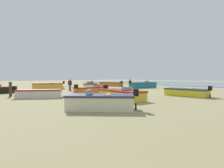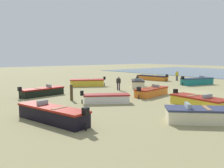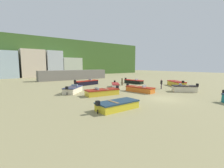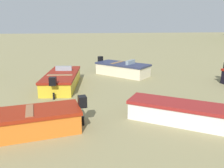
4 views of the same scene
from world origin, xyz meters
name	(u,v)px [view 3 (image 3 of 4)]	position (x,y,z in m)	size (l,w,h in m)	color
ground_plane	(163,99)	(0.00, 0.00, 0.00)	(160.00, 160.00, 0.00)	#92895C
headland_hill	(39,58)	(0.00, 66.00, 7.17)	(90.00, 32.00, 14.33)	#3B5D26
harbor_pier	(74,75)	(1.53, 30.00, 1.31)	(18.92, 2.40, 2.61)	slate
townhouse_far_left	(5,65)	(-13.59, 46.63, 4.16)	(6.82, 5.26, 8.31)	#A9C0CB
townhouse_left	(32,64)	(-5.94, 47.08, 4.54)	(7.18, 6.17, 9.09)	beige
townhouse_centre_left	(53,64)	(0.87, 46.91, 4.50)	(5.29, 5.81, 9.01)	silver
townhouse_centre_right	(70,67)	(7.31, 47.23, 3.37)	(7.16, 6.46, 6.73)	beige
boat_white_0	(115,85)	(1.10, 10.77, 0.39)	(3.13, 3.85, 1.07)	silver
boat_orange_1	(140,89)	(1.16, 4.92, 0.41)	(2.12, 4.69, 1.10)	orange
boat_cream_2	(73,90)	(-7.04, 10.25, 0.45)	(3.81, 3.80, 1.18)	beige
boat_yellow_3	(102,92)	(-4.65, 6.17, 0.41)	(4.80, 2.23, 1.11)	gold
boat_cream_4	(184,88)	(6.73, 1.14, 0.48)	(3.52, 3.47, 1.25)	beige
boat_yellow_6	(117,105)	(-7.23, -0.29, 0.38)	(4.20, 1.79, 1.06)	gold
boat_yellow_8	(176,84)	(11.83, 5.50, 0.47)	(3.78, 4.66, 1.24)	gold
boat_black_9	(134,82)	(8.13, 13.35, 0.41)	(1.87, 4.74, 1.11)	black
boat_black_10	(87,83)	(-1.44, 16.87, 0.47)	(5.60, 2.36, 1.24)	black
mooring_post_near_water	(122,82)	(4.03, 12.39, 0.70)	(0.26, 0.26, 1.39)	#443520
beach_walker_distant	(161,83)	(6.24, 4.86, 0.95)	(0.48, 0.48, 1.62)	#27192C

